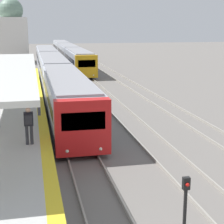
{
  "coord_description": "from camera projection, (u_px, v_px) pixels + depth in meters",
  "views": [
    {
      "loc": [
        -2.18,
        -5.97,
        6.19
      ],
      "look_at": [
        1.96,
        13.21,
        1.58
      ],
      "focal_mm": 60.0,
      "sensor_mm": 36.0,
      "label": 1
    }
  ],
  "objects": [
    {
      "name": "person_on_platform",
      "position": [
        29.0,
        123.0,
        16.23
      ],
      "size": [
        0.4,
        0.4,
        1.66
      ],
      "color": "#2D2D33",
      "rests_on": "station_platform"
    },
    {
      "name": "train_far",
      "position": [
        69.0,
        53.0,
        61.42
      ],
      "size": [
        2.54,
        40.89,
        2.93
      ],
      "color": "gold",
      "rests_on": "ground_plane"
    },
    {
      "name": "train_near",
      "position": [
        53.0,
        69.0,
        38.42
      ],
      "size": [
        2.59,
        45.2,
        2.99
      ],
      "color": "red",
      "rests_on": "ground_plane"
    },
    {
      "name": "distant_domed_building",
      "position": [
        12.0,
        33.0,
        61.66
      ],
      "size": [
        5.12,
        5.12,
        10.37
      ],
      "color": "silver",
      "rests_on": "ground_plane"
    },
    {
      "name": "signal_post_near",
      "position": [
        185.0,
        204.0,
        10.49
      ],
      "size": [
        0.2,
        0.21,
        2.08
      ],
      "color": "black",
      "rests_on": "ground_plane"
    }
  ]
}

